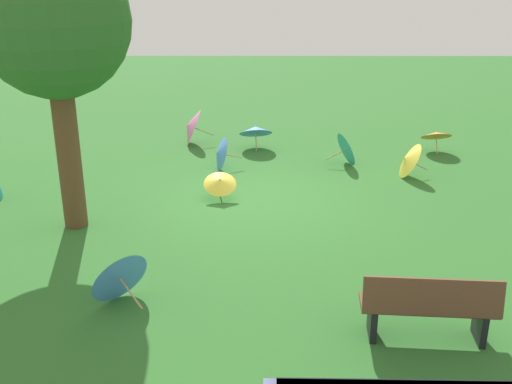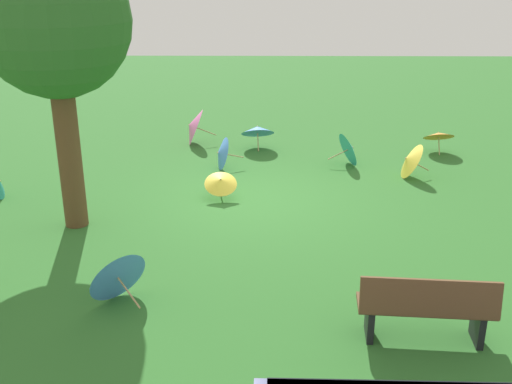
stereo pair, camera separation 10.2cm
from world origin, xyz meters
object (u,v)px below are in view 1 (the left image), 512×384
(parasol_blue_3, at_px, (219,153))
(park_bench, at_px, (429,307))
(parasol_yellow_1, at_px, (220,182))
(parasol_teal_1, at_px, (348,148))
(parasol_yellow_2, at_px, (407,159))
(parasol_orange_0, at_px, (436,134))
(parasol_blue_0, at_px, (256,130))
(parasol_blue_1, at_px, (117,275))
(shade_tree, at_px, (54,25))
(parasol_pink_0, at_px, (190,126))

(parasol_blue_3, bearing_deg, park_bench, 113.78)
(parasol_yellow_1, xyz_separation_m, parasol_teal_1, (-2.78, -2.16, 0.04))
(parasol_yellow_1, distance_m, parasol_yellow_2, 4.13)
(parasol_orange_0, distance_m, parasol_blue_0, 4.37)
(parasol_blue_1, xyz_separation_m, parasol_teal_1, (-3.92, -5.98, -0.01))
(parasol_orange_0, relative_size, parasol_blue_3, 0.95)
(parasol_orange_0, xyz_separation_m, parasol_blue_0, (4.36, -0.28, 0.04))
(shade_tree, distance_m, parasol_blue_1, 4.13)
(parasol_teal_1, xyz_separation_m, parasol_blue_3, (2.90, 0.32, -0.02))
(shade_tree, bearing_deg, park_bench, 146.46)
(shade_tree, relative_size, parasol_yellow_2, 5.70)
(parasol_blue_1, xyz_separation_m, parasol_yellow_2, (-5.05, -5.15, -0.01))
(parasol_pink_0, bearing_deg, park_bench, 113.62)
(shade_tree, bearing_deg, parasol_orange_0, -149.30)
(parasol_teal_1, bearing_deg, parasol_pink_0, -23.76)
(park_bench, distance_m, parasol_blue_0, 8.42)
(parasol_yellow_2, bearing_deg, parasol_pink_0, -26.94)
(parasol_blue_1, distance_m, parasol_yellow_2, 7.21)
(parasol_yellow_2, bearing_deg, parasol_yellow_1, 18.78)
(parasol_blue_1, height_order, parasol_yellow_2, parasol_blue_1)
(parasol_orange_0, height_order, parasol_yellow_1, parasol_orange_0)
(park_bench, xyz_separation_m, parasol_yellow_1, (2.76, -4.71, -0.11))
(park_bench, bearing_deg, parasol_blue_1, -12.87)
(parasol_yellow_1, bearing_deg, parasol_blue_3, -86.03)
(shade_tree, bearing_deg, parasol_blue_3, -126.73)
(parasol_blue_0, height_order, parasol_blue_1, parasol_blue_1)
(parasol_blue_0, bearing_deg, parasol_yellow_2, 146.79)
(parasol_teal_1, bearing_deg, parasol_blue_3, 6.35)
(shade_tree, height_order, parasol_blue_0, shade_tree)
(parasol_blue_0, xyz_separation_m, parasol_teal_1, (-2.11, 1.29, -0.09))
(parasol_orange_0, bearing_deg, parasol_teal_1, 24.23)
(shade_tree, relative_size, parasol_blue_0, 5.24)
(parasol_blue_0, bearing_deg, park_bench, 104.34)
(park_bench, bearing_deg, parasol_teal_1, -90.17)
(shade_tree, xyz_separation_m, parasol_pink_0, (-1.47, -5.07, -2.91))
(parasol_teal_1, relative_size, parasol_blue_3, 1.11)
(parasol_orange_0, distance_m, parasol_blue_1, 9.33)
(parasol_teal_1, relative_size, parasol_pink_0, 0.89)
(parasol_blue_3, bearing_deg, parasol_orange_0, -165.46)
(parasol_orange_0, relative_size, parasol_teal_1, 0.86)
(parasol_blue_0, xyz_separation_m, parasol_yellow_1, (0.67, 3.45, -0.12))
(parasol_yellow_1, relative_size, parasol_pink_0, 0.71)
(parasol_yellow_1, relative_size, parasol_blue_3, 0.88)
(parasol_orange_0, xyz_separation_m, parasol_teal_1, (2.26, 1.02, -0.05))
(parasol_yellow_1, bearing_deg, parasol_blue_0, -101.01)
(shade_tree, relative_size, parasol_teal_1, 5.29)
(park_bench, bearing_deg, parasol_pink_0, -66.38)
(parasol_blue_1, xyz_separation_m, parasol_blue_3, (-1.01, -5.66, -0.03))
(parasol_orange_0, xyz_separation_m, parasol_blue_1, (6.17, 6.99, -0.04))
(parasol_teal_1, height_order, parasol_blue_3, parasol_teal_1)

